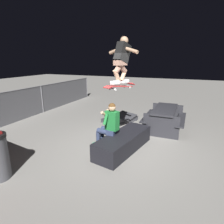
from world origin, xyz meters
The scene contains 8 objects.
ground_plane centered at (0.00, 0.00, 0.00)m, with size 40.00×40.00×0.00m, color gray.
ledge_box_main centered at (-0.09, -0.13, 0.22)m, with size 1.99×0.66×0.45m, color black.
person_sitting_on_ledge centered at (-0.15, 0.27, 0.70)m, with size 0.60×0.78×1.28m.
skateboard centered at (0.00, 0.02, 1.70)m, with size 1.03×0.53×0.13m.
skater_airborne centered at (0.05, 0.00, 2.38)m, with size 0.63×0.86×1.12m.
kicker_ramp centered at (2.16, 0.81, 0.06)m, with size 1.38×1.24×0.34m.
picnic_table_back centered at (1.93, -0.90, 0.50)m, with size 1.70×1.34×0.75m.
fence_back centered at (0.00, 4.50, 0.66)m, with size 12.05×0.05×1.23m.
Camera 1 is at (-4.47, -1.64, 2.36)m, focal length 30.27 mm.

